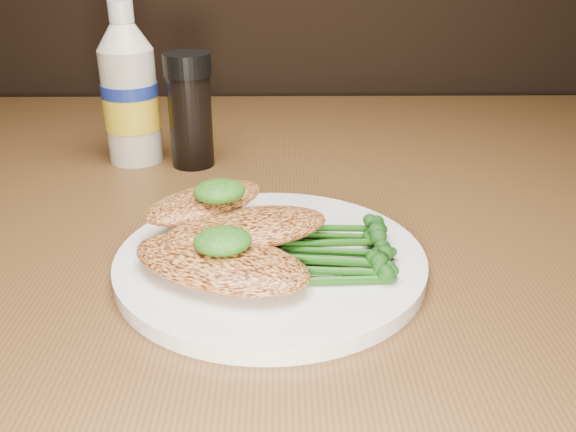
{
  "coord_description": "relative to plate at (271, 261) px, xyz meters",
  "views": [
    {
      "loc": [
        0.05,
        0.45,
        1.01
      ],
      "look_at": [
        0.05,
        0.91,
        0.79
      ],
      "focal_mm": 38.33,
      "sensor_mm": 36.0,
      "label": 1
    }
  ],
  "objects": [
    {
      "name": "pesto_back",
      "position": [
        -0.04,
        0.04,
        0.05
      ],
      "size": [
        0.06,
        0.05,
        0.02
      ],
      "primitive_type": "ellipsoid",
      "rotation": [
        0.0,
        0.0,
        0.36
      ],
      "color": "black",
      "rests_on": "chicken_back"
    },
    {
      "name": "mayo_bottle",
      "position": [
        -0.16,
        0.26,
        0.08
      ],
      "size": [
        0.08,
        0.08,
        0.18
      ],
      "primitive_type": null,
      "rotation": [
        0.0,
        0.0,
        -0.39
      ],
      "color": "beige",
      "rests_on": "dining_table"
    },
    {
      "name": "chicken_front",
      "position": [
        -0.04,
        -0.03,
        0.02
      ],
      "size": [
        0.17,
        0.14,
        0.02
      ],
      "primitive_type": "ellipsoid",
      "rotation": [
        0.0,
        0.0,
        -0.46
      ],
      "color": "#E18C47",
      "rests_on": "plate"
    },
    {
      "name": "chicken_mid",
      "position": [
        -0.02,
        0.01,
        0.03
      ],
      "size": [
        0.15,
        0.11,
        0.02
      ],
      "primitive_type": "ellipsoid",
      "rotation": [
        0.0,
        0.0,
        0.33
      ],
      "color": "#E18C47",
      "rests_on": "plate"
    },
    {
      "name": "broccolini_bundle",
      "position": [
        0.04,
        -0.01,
        0.02
      ],
      "size": [
        0.14,
        0.12,
        0.02
      ],
      "primitive_type": null,
      "rotation": [
        0.0,
        0.0,
        0.19
      ],
      "color": "#1A4E11",
      "rests_on": "plate"
    },
    {
      "name": "chicken_back",
      "position": [
        -0.06,
        0.05,
        0.03
      ],
      "size": [
        0.13,
        0.12,
        0.02
      ],
      "primitive_type": "ellipsoid",
      "rotation": [
        0.0,
        0.0,
        0.74
      ],
      "color": "#E18C47",
      "rests_on": "plate"
    },
    {
      "name": "plate",
      "position": [
        0.0,
        0.0,
        0.0
      ],
      "size": [
        0.25,
        0.25,
        0.01
      ],
      "primitive_type": "cylinder",
      "color": "white",
      "rests_on": "dining_table"
    },
    {
      "name": "pepper_grinder",
      "position": [
        -0.09,
        0.24,
        0.06
      ],
      "size": [
        0.06,
        0.06,
        0.13
      ],
      "primitive_type": null,
      "rotation": [
        0.0,
        0.0,
        -0.05
      ],
      "color": "black",
      "rests_on": "dining_table"
    },
    {
      "name": "pesto_front",
      "position": [
        -0.04,
        -0.03,
        0.04
      ],
      "size": [
        0.05,
        0.05,
        0.02
      ],
      "primitive_type": "ellipsoid",
      "rotation": [
        0.0,
        0.0,
        0.16
      ],
      "color": "black",
      "rests_on": "chicken_front"
    }
  ]
}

